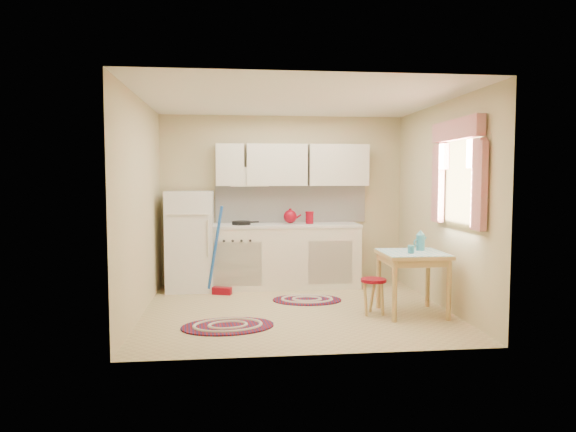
% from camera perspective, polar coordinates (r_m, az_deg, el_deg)
% --- Properties ---
extents(room_shell, '(3.64, 3.60, 2.52)m').
position_cam_1_polar(room_shell, '(6.34, 2.01, 4.37)').
color(room_shell, tan).
rests_on(room_shell, ground).
extents(fridge, '(0.65, 0.60, 1.40)m').
position_cam_1_polar(fridge, '(7.36, -10.81, -2.72)').
color(fridge, white).
rests_on(fridge, ground).
extents(broom, '(0.30, 0.20, 1.20)m').
position_cam_1_polar(broom, '(7.01, -7.39, -3.85)').
color(broom, '#1C54B2').
rests_on(broom, ground).
extents(base_cabinets, '(2.25, 0.60, 0.88)m').
position_cam_1_polar(base_cabinets, '(7.45, -0.82, -4.57)').
color(base_cabinets, beige).
rests_on(base_cabinets, ground).
extents(countertop, '(2.27, 0.62, 0.04)m').
position_cam_1_polar(countertop, '(7.40, -0.82, -1.05)').
color(countertop, silver).
rests_on(countertop, base_cabinets).
extents(frying_pan, '(0.34, 0.34, 0.05)m').
position_cam_1_polar(frying_pan, '(7.31, -5.22, -0.77)').
color(frying_pan, black).
rests_on(frying_pan, countertop).
extents(red_kettle, '(0.25, 0.23, 0.21)m').
position_cam_1_polar(red_kettle, '(7.40, 0.24, -0.06)').
color(red_kettle, maroon).
rests_on(red_kettle, countertop).
extents(red_canister, '(0.12, 0.12, 0.16)m').
position_cam_1_polar(red_canister, '(7.44, 2.41, -0.25)').
color(red_canister, maroon).
rests_on(red_canister, countertop).
extents(table, '(0.72, 0.72, 0.72)m').
position_cam_1_polar(table, '(6.18, 13.63, -7.28)').
color(table, tan).
rests_on(table, ground).
extents(stool, '(0.34, 0.34, 0.42)m').
position_cam_1_polar(stool, '(6.09, 9.47, -8.84)').
color(stool, maroon).
rests_on(stool, ground).
extents(coffee_pot, '(0.15, 0.14, 0.25)m').
position_cam_1_polar(coffee_pot, '(6.26, 14.50, -2.64)').
color(coffee_pot, teal).
rests_on(coffee_pot, table).
extents(mug, '(0.08, 0.08, 0.10)m').
position_cam_1_polar(mug, '(6.00, 13.51, -3.65)').
color(mug, teal).
rests_on(mug, table).
extents(rug_center, '(0.94, 0.67, 0.02)m').
position_cam_1_polar(rug_center, '(6.72, 2.12, -9.30)').
color(rug_center, maroon).
rests_on(rug_center, ground).
extents(rug_left, '(1.05, 0.75, 0.02)m').
position_cam_1_polar(rug_left, '(5.61, -6.71, -12.07)').
color(rug_left, maroon).
rests_on(rug_left, ground).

